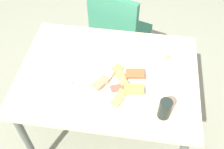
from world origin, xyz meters
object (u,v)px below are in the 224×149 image
(dining_chair, at_px, (118,31))
(salad_plate_greens, at_px, (59,82))
(pide_platter, at_px, (119,84))
(soda_can, at_px, (165,109))
(paper_napkin, at_px, (89,59))
(salad_plate_rice, at_px, (174,65))
(spoon, at_px, (89,56))
(fork, at_px, (88,61))
(dining_table, at_px, (108,82))

(dining_chair, height_order, salad_plate_greens, dining_chair)
(pide_platter, xyz_separation_m, salad_plate_greens, (-0.35, -0.04, 0.01))
(soda_can, bearing_deg, paper_napkin, 143.97)
(salad_plate_rice, xyz_separation_m, spoon, (-0.53, 0.01, -0.01))
(soda_can, bearing_deg, pide_platter, 146.94)
(fork, relative_size, spoon, 1.11)
(salad_plate_greens, xyz_separation_m, spoon, (0.13, 0.24, -0.02))
(dining_chair, relative_size, spoon, 5.36)
(soda_can, distance_m, spoon, 0.60)
(salad_plate_rice, bearing_deg, pide_platter, -148.97)
(dining_table, xyz_separation_m, salad_plate_rice, (0.39, 0.11, 0.11))
(salad_plate_rice, bearing_deg, fork, -176.83)
(salad_plate_greens, distance_m, salad_plate_rice, 0.70)
(salad_plate_greens, bearing_deg, soda_can, -11.69)
(spoon, bearing_deg, salad_plate_rice, 18.66)
(dining_chair, distance_m, paper_napkin, 0.65)
(pide_platter, height_order, salad_plate_greens, salad_plate_greens)
(dining_table, distance_m, soda_can, 0.45)
(fork, bearing_deg, soda_can, -20.60)
(paper_napkin, bearing_deg, fork, -90.00)
(paper_napkin, height_order, spoon, spoon)
(pide_platter, xyz_separation_m, fork, (-0.22, 0.16, -0.01))
(soda_can, relative_size, paper_napkin, 0.92)
(pide_platter, height_order, soda_can, soda_can)
(salad_plate_rice, relative_size, paper_napkin, 1.49)
(dining_table, distance_m, salad_plate_rice, 0.42)
(dining_table, relative_size, paper_napkin, 8.12)
(dining_chair, relative_size, salad_plate_greens, 3.74)
(paper_napkin, bearing_deg, salad_plate_rice, 1.24)
(soda_can, bearing_deg, salad_plate_rice, 80.77)
(salad_plate_greens, height_order, paper_napkin, salad_plate_greens)
(pide_platter, xyz_separation_m, salad_plate_rice, (0.31, 0.19, 0.00))
(fork, bearing_deg, paper_napkin, 103.98)
(spoon, bearing_deg, dining_table, -20.00)
(salad_plate_rice, height_order, paper_napkin, salad_plate_rice)
(soda_can, bearing_deg, dining_table, 143.40)
(spoon, bearing_deg, fork, -70.64)
(salad_plate_rice, distance_m, spoon, 0.53)
(dining_chair, distance_m, spoon, 0.63)
(spoon, bearing_deg, pide_platter, -22.64)
(dining_table, xyz_separation_m, fork, (-0.14, 0.08, 0.10))
(salad_plate_greens, xyz_separation_m, paper_napkin, (0.13, 0.22, -0.02))
(paper_napkin, distance_m, fork, 0.02)
(salad_plate_greens, bearing_deg, dining_chair, 73.14)
(salad_plate_greens, distance_m, paper_napkin, 0.26)
(dining_chair, bearing_deg, paper_napkin, -101.15)
(dining_table, distance_m, pide_platter, 0.16)
(salad_plate_rice, bearing_deg, soda_can, -99.23)
(dining_chair, height_order, soda_can, dining_chair)
(dining_table, bearing_deg, fork, 150.73)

